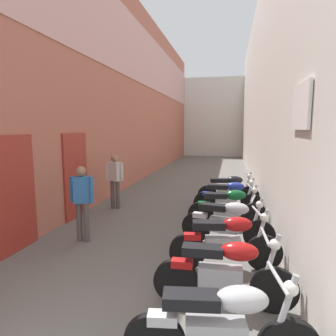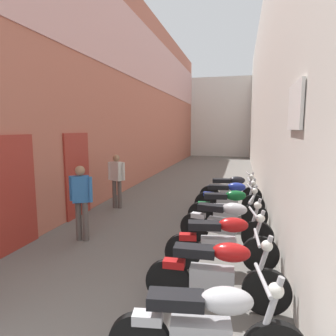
% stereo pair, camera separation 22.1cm
% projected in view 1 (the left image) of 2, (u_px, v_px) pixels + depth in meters
% --- Properties ---
extents(ground_plane, '(39.34, 39.34, 0.00)m').
position_uv_depth(ground_plane, '(189.00, 189.00, 11.08)').
color(ground_plane, '#66635E').
extents(building_left, '(0.45, 23.34, 7.64)m').
position_uv_depth(building_left, '(139.00, 94.00, 13.00)').
color(building_left, '#B76651').
rests_on(building_left, ground).
extents(building_right, '(0.45, 23.34, 7.65)m').
position_uv_depth(building_right, '(260.00, 92.00, 11.94)').
color(building_right, beige).
rests_on(building_right, ground).
extents(building_far_end, '(7.85, 2.00, 6.47)m').
position_uv_depth(building_far_end, '(214.00, 118.00, 24.84)').
color(building_far_end, silver).
rests_on(building_far_end, ground).
extents(motorcycle_nearest, '(1.84, 0.58, 1.04)m').
position_uv_depth(motorcycle_nearest, '(222.00, 327.00, 2.67)').
color(motorcycle_nearest, black).
rests_on(motorcycle_nearest, ground).
extents(motorcycle_second, '(1.85, 0.58, 1.04)m').
position_uv_depth(motorcycle_second, '(225.00, 271.00, 3.71)').
color(motorcycle_second, black).
rests_on(motorcycle_second, ground).
extents(motorcycle_third, '(1.84, 0.58, 1.04)m').
position_uv_depth(motorcycle_third, '(226.00, 241.00, 4.72)').
color(motorcycle_third, black).
rests_on(motorcycle_third, ground).
extents(motorcycle_fourth, '(1.84, 0.58, 1.04)m').
position_uv_depth(motorcycle_fourth, '(227.00, 221.00, 5.70)').
color(motorcycle_fourth, black).
rests_on(motorcycle_fourth, ground).
extents(motorcycle_fifth, '(1.84, 0.58, 1.04)m').
position_uv_depth(motorcycle_fifth, '(228.00, 207.00, 6.77)').
color(motorcycle_fifth, black).
rests_on(motorcycle_fifth, ground).
extents(motorcycle_sixth, '(1.85, 0.58, 1.04)m').
position_uv_depth(motorcycle_sixth, '(228.00, 197.00, 7.76)').
color(motorcycle_sixth, black).
rests_on(motorcycle_sixth, ground).
extents(motorcycle_seventh, '(1.84, 0.58, 1.04)m').
position_uv_depth(motorcycle_seventh, '(229.00, 189.00, 8.73)').
color(motorcycle_seventh, black).
rests_on(motorcycle_seventh, ground).
extents(pedestrian_mid_alley, '(0.52, 0.34, 1.57)m').
position_uv_depth(pedestrian_mid_alley, '(82.00, 198.00, 5.87)').
color(pedestrian_mid_alley, '#564C47').
rests_on(pedestrian_mid_alley, ground).
extents(pedestrian_further_down, '(0.52, 0.31, 1.57)m').
position_uv_depth(pedestrian_further_down, '(115.00, 177.00, 8.34)').
color(pedestrian_further_down, '#564C47').
rests_on(pedestrian_further_down, ground).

